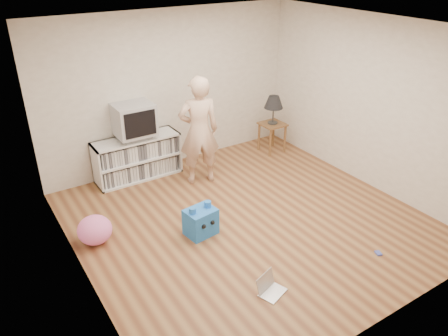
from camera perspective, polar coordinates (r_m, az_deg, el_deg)
name	(u,v)px	position (r m, az deg, el deg)	size (l,w,h in m)	color
ground	(247,220)	(6.18, 3.06, -6.76)	(4.50, 4.50, 0.00)	brown
walls	(250,134)	(5.57, 3.38, 4.43)	(4.52, 4.52, 2.60)	beige
ceiling	(253,28)	(5.21, 3.79, 17.75)	(4.50, 4.50, 0.01)	white
media_unit	(137,157)	(7.27, -11.27, 1.37)	(1.40, 0.45, 0.70)	white
dvd_deck	(135,136)	(7.10, -11.50, 4.12)	(0.45, 0.35, 0.07)	gray
crt_tv	(134,119)	(7.00, -11.70, 6.26)	(0.60, 0.53, 0.50)	#A8A8AD
side_table	(272,130)	(8.09, 6.32, 4.93)	(0.42, 0.42, 0.55)	brown
table_lamp	(274,103)	(7.91, 6.51, 8.46)	(0.34, 0.34, 0.52)	#333333
person	(199,131)	(6.80, -3.29, 4.85)	(0.64, 0.42, 1.74)	beige
laptop	(269,287)	(5.04, 5.91, -15.23)	(0.36, 0.32, 0.21)	silver
playing_cards	(378,253)	(5.88, 19.51, -10.43)	(0.07, 0.09, 0.02)	#4958C3
plush_blue	(201,221)	(5.80, -3.06, -6.98)	(0.43, 0.38, 0.45)	blue
plush_pink	(95,230)	(5.88, -16.53, -7.76)	(0.44, 0.44, 0.37)	pink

